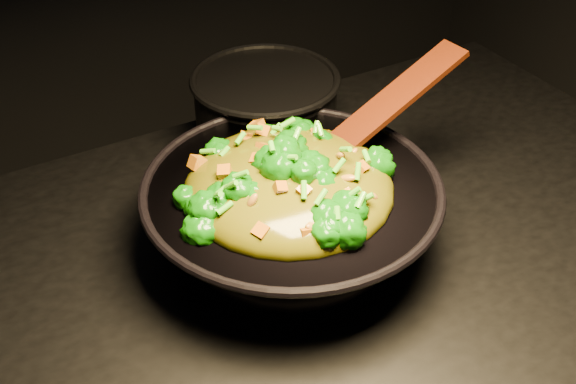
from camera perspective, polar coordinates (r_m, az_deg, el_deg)
wok at (r=0.96m, az=0.29°, el=-2.14°), size 0.45×0.45×0.11m
stir_fry at (r=0.90m, az=0.06°, el=2.48°), size 0.32×0.32×0.09m
spatula at (r=0.99m, az=6.91°, el=6.07°), size 0.30×0.08×0.12m
back_pot at (r=1.17m, az=-1.77°, el=6.38°), size 0.28×0.28×0.13m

